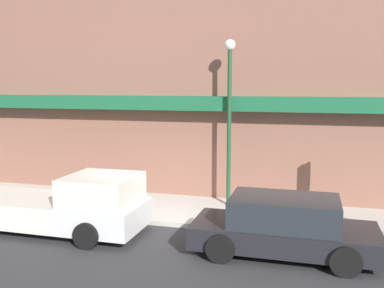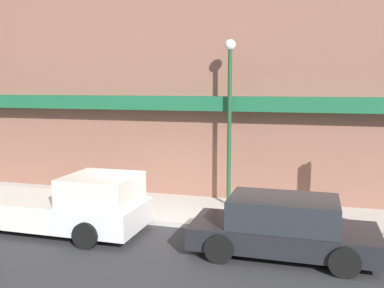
{
  "view_description": "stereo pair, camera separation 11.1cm",
  "coord_description": "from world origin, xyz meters",
  "px_view_note": "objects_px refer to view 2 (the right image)",
  "views": [
    {
      "loc": [
        4.6,
        -11.68,
        4.18
      ],
      "look_at": [
        0.99,
        1.26,
        2.35
      ],
      "focal_mm": 40.0,
      "sensor_mm": 36.0,
      "label": 1
    },
    {
      "loc": [
        4.7,
        -11.65,
        4.18
      ],
      "look_at": [
        0.99,
        1.26,
        2.35
      ],
      "focal_mm": 40.0,
      "sensor_mm": 36.0,
      "label": 2
    }
  ],
  "objects_px": {
    "parked_car": "(283,227)",
    "pickup_truck": "(62,206)",
    "fire_hydrant": "(103,197)",
    "street_lamp": "(230,103)"
  },
  "relations": [
    {
      "from": "parked_car",
      "to": "pickup_truck",
      "type": "bearing_deg",
      "value": -179.43
    },
    {
      "from": "parked_car",
      "to": "fire_hydrant",
      "type": "xyz_separation_m",
      "value": [
        -6.04,
        2.08,
        -0.22
      ]
    },
    {
      "from": "pickup_truck",
      "to": "parked_car",
      "type": "bearing_deg",
      "value": -1.3
    },
    {
      "from": "pickup_truck",
      "to": "parked_car",
      "type": "relative_size",
      "value": 1.24
    },
    {
      "from": "parked_car",
      "to": "street_lamp",
      "type": "relative_size",
      "value": 0.82
    },
    {
      "from": "pickup_truck",
      "to": "fire_hydrant",
      "type": "xyz_separation_m",
      "value": [
        0.21,
        2.08,
        -0.27
      ]
    },
    {
      "from": "parked_car",
      "to": "street_lamp",
      "type": "height_order",
      "value": "street_lamp"
    },
    {
      "from": "fire_hydrant",
      "to": "pickup_truck",
      "type": "bearing_deg",
      "value": -95.65
    },
    {
      "from": "fire_hydrant",
      "to": "street_lamp",
      "type": "bearing_deg",
      "value": 20.07
    },
    {
      "from": "parked_car",
      "to": "fire_hydrant",
      "type": "height_order",
      "value": "parked_car"
    }
  ]
}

